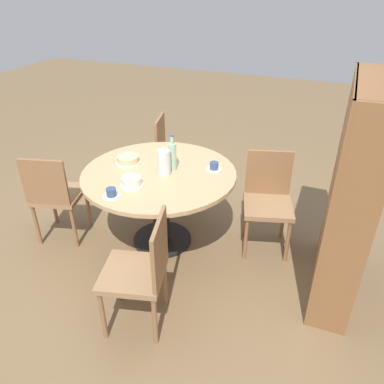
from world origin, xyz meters
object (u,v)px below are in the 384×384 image
(cup_a, at_px, (214,167))
(cup_b, at_px, (111,193))
(chair_a, at_px, (55,194))
(chair_d, at_px, (173,153))
(water_bottle, at_px, (173,156))
(chair_b, at_px, (141,270))
(cake_main, at_px, (128,160))
(chair_c, at_px, (268,199))
(bookshelf, at_px, (346,200))
(cake_second, at_px, (132,182))
(coffee_pot, at_px, (164,161))

(cup_a, height_order, cup_b, same)
(cup_a, bearing_deg, chair_a, -68.46)
(chair_d, bearing_deg, water_bottle, -169.14)
(chair_b, height_order, cup_a, chair_b)
(chair_a, relative_size, cup_b, 6.42)
(chair_b, relative_size, cake_main, 3.99)
(chair_c, distance_m, bookshelf, 0.75)
(cup_a, bearing_deg, water_bottle, -69.16)
(chair_a, height_order, chair_b, same)
(cake_second, distance_m, cup_b, 0.22)
(chair_c, relative_size, coffee_pot, 3.54)
(cake_main, bearing_deg, water_bottle, 94.91)
(water_bottle, bearing_deg, bookshelf, 86.63)
(chair_b, height_order, cake_main, chair_b)
(chair_b, bearing_deg, chair_c, 139.34)
(chair_a, height_order, coffee_pot, coffee_pot)
(cup_b, bearing_deg, chair_d, -174.44)
(cup_a, relative_size, cup_b, 1.00)
(chair_c, xyz_separation_m, bookshelf, (0.32, 0.61, 0.31))
(chair_d, relative_size, bookshelf, 0.54)
(chair_a, height_order, bookshelf, bookshelf)
(cake_main, distance_m, cup_b, 0.59)
(chair_c, height_order, cake_main, chair_c)
(cup_a, bearing_deg, bookshelf, 78.98)
(chair_a, xyz_separation_m, chair_c, (-0.63, 1.81, 0.00))
(coffee_pot, xyz_separation_m, cake_second, (0.29, -0.15, -0.08))
(chair_b, bearing_deg, bookshelf, 112.42)
(chair_b, relative_size, cup_b, 6.42)
(chair_c, relative_size, cake_main, 3.99)
(water_bottle, height_order, cake_main, water_bottle)
(cake_main, bearing_deg, chair_b, 33.45)
(chair_a, relative_size, chair_d, 1.00)
(cake_second, bearing_deg, chair_a, -89.30)
(chair_c, height_order, cake_second, chair_c)
(cup_b, bearing_deg, chair_a, -104.66)
(chair_d, xyz_separation_m, coffee_pot, (0.92, 0.35, 0.37))
(chair_c, bearing_deg, cake_second, -164.06)
(chair_c, relative_size, cake_second, 4.63)
(coffee_pot, height_order, cup_a, coffee_pot)
(chair_d, height_order, cake_second, chair_d)
(cup_a, bearing_deg, chair_c, 102.62)
(coffee_pot, xyz_separation_m, water_bottle, (-0.10, 0.03, 0.02))
(cake_second, bearing_deg, bookshelf, 100.76)
(chair_b, xyz_separation_m, cake_second, (-0.61, -0.40, 0.29))
(cake_second, bearing_deg, water_bottle, 154.36)
(cup_a, bearing_deg, cup_b, -38.66)
(water_bottle, height_order, cake_second, water_bottle)
(chair_c, bearing_deg, chair_d, 137.65)
(coffee_pot, height_order, cup_b, coffee_pot)
(cake_main, bearing_deg, chair_d, 177.16)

